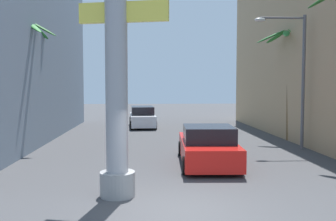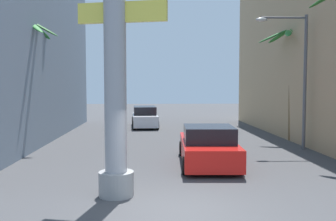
# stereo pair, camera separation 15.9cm
# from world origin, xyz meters

# --- Properties ---
(ground_plane) EXTENTS (89.29, 89.29, 0.00)m
(ground_plane) POSITION_xyz_m (0.00, 10.00, 0.00)
(ground_plane) COLOR #424244
(building_right) EXTENTS (6.29, 22.33, 11.89)m
(building_right) POSITION_xyz_m (10.32, 13.02, 5.96)
(building_right) COLOR tan
(building_right) RESTS_ON ground
(neon_sign_pole) EXTENTS (2.85, 1.00, 10.01)m
(neon_sign_pole) POSITION_xyz_m (-1.61, 1.45, 4.87)
(neon_sign_pole) COLOR #9E9EA3
(neon_sign_pole) RESTS_ON ground
(street_lamp) EXTENTS (2.55, 0.28, 6.53)m
(street_lamp) POSITION_xyz_m (6.44, 8.79, 4.00)
(street_lamp) COLOR #59595E
(street_lamp) RESTS_ON ground
(car_lead) EXTENTS (2.37, 5.15, 1.56)m
(car_lead) POSITION_xyz_m (1.64, 5.57, 0.70)
(car_lead) COLOR black
(car_lead) RESTS_ON ground
(car_far) EXTENTS (2.12, 4.80, 1.56)m
(car_far) POSITION_xyz_m (-1.08, 19.10, 0.74)
(car_far) COLOR black
(car_far) RESTS_ON ground
(palm_tree_mid_left) EXTENTS (3.30, 3.37, 6.44)m
(palm_tree_mid_left) POSITION_xyz_m (-6.82, 9.91, 4.14)
(palm_tree_mid_left) COLOR brown
(palm_tree_mid_left) RESTS_ON ground
(palm_tree_mid_right) EXTENTS (3.35, 3.33, 6.36)m
(palm_tree_mid_right) POSITION_xyz_m (7.29, 11.94, 4.41)
(palm_tree_mid_right) COLOR brown
(palm_tree_mid_right) RESTS_ON ground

